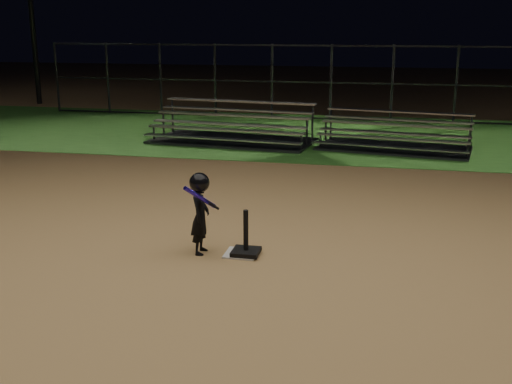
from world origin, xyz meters
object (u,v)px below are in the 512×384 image
batting_tee (246,246)px  bleacher_right (394,142)px  home_plate (241,254)px  bleacher_left (232,134)px  child_batter (200,211)px

batting_tee → bleacher_right: size_ratio=0.16×
home_plate → bleacher_left: bleacher_left is taller
home_plate → bleacher_left: size_ratio=0.10×
bleacher_left → bleacher_right: size_ratio=1.13×
bleacher_right → batting_tee: bearing=-94.6°
child_batter → bleacher_left: 8.57m
home_plate → bleacher_right: 8.46m
child_batter → bleacher_right: child_batter is taller
child_batter → bleacher_right: 8.68m
batting_tee → home_plate: bearing=161.7°
home_plate → child_batter: child_batter is taller
child_batter → bleacher_left: (-1.66, 8.40, -0.40)m
home_plate → child_batter: 0.84m
batting_tee → bleacher_left: bleacher_left is taller
child_batter → bleacher_left: bearing=9.2°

